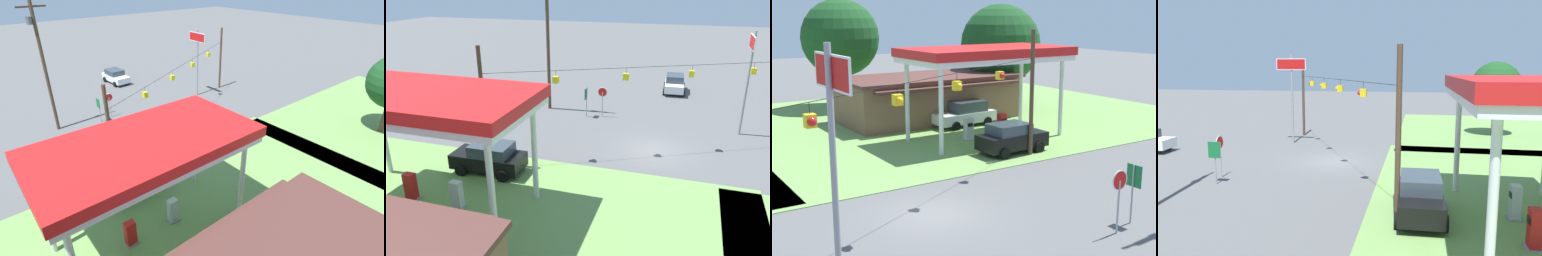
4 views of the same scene
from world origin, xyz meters
TOP-DOWN VIEW (x-y plane):
  - ground_plane at (0.00, 0.00)m, footprint 160.00×160.00m
  - gas_station_canopy at (9.84, 9.89)m, footprint 10.77×5.63m
  - fuel_pump_near at (8.48, 9.89)m, footprint 0.71×0.56m
  - fuel_pump_far at (11.20, 9.89)m, footprint 0.71×0.56m
  - car_at_pumps_front at (8.90, 5.95)m, footprint 4.27×2.19m
  - car_on_crossroad at (-0.31, -14.96)m, footprint 2.28×4.35m
  - stop_sign_roadside at (4.93, -5.55)m, footprint 0.80×0.08m
  - stop_sign_overhead at (-5.67, -4.77)m, footprint 0.22×2.55m
  - route_sign at (6.21, -5.16)m, footprint 0.10×0.70m
  - utility_pole_main at (9.93, -6.25)m, footprint 2.20×0.44m
  - signal_span_gantry at (0.00, -0.01)m, footprint 19.38×10.24m

SIDE VIEW (x-z plane):
  - ground_plane at x=0.00m, z-range 0.00..0.00m
  - fuel_pump_near at x=8.48m, z-range -0.04..1.48m
  - fuel_pump_far at x=11.20m, z-range -0.04..1.48m
  - car_on_crossroad at x=-0.31m, z-range 0.03..1.77m
  - car_at_pumps_front at x=8.90m, z-range 0.03..1.85m
  - route_sign at x=6.21m, z-range 0.51..2.91m
  - stop_sign_roadside at x=4.93m, z-range 0.56..3.06m
  - signal_span_gantry at x=0.00m, z-range 0.36..7.65m
  - stop_sign_overhead at x=-5.67m, z-range 1.60..9.09m
  - gas_station_canopy at x=9.84m, z-range 2.48..8.50m
  - utility_pole_main at x=9.93m, z-range 0.63..12.04m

